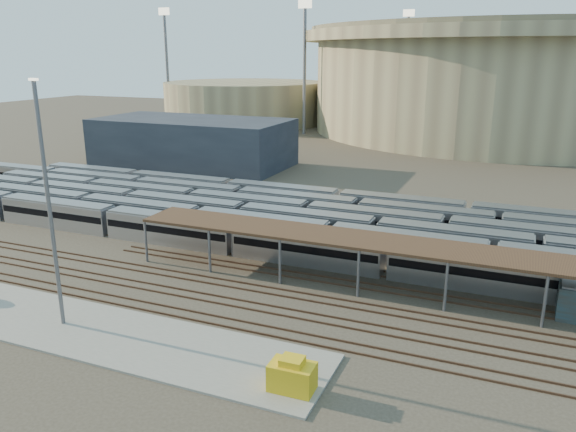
{
  "coord_description": "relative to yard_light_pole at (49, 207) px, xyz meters",
  "views": [
    {
      "loc": [
        31.37,
        -49.73,
        23.78
      ],
      "look_at": [
        5.61,
        12.0,
        4.26
      ],
      "focal_mm": 35.0,
      "sensor_mm": 36.0,
      "label": 1
    }
  ],
  "objects": [
    {
      "name": "ground",
      "position": [
        5.23,
        15.01,
        -11.1
      ],
      "size": [
        420.0,
        420.0,
        0.0
      ],
      "primitive_type": "plane",
      "color": "#383026",
      "rests_on": "ground"
    },
    {
      "name": "secondary_arena",
      "position": [
        -54.77,
        145.01,
        -4.1
      ],
      "size": [
        56.0,
        56.0,
        14.0
      ],
      "primitive_type": "cylinder",
      "color": "gray",
      "rests_on": "ground"
    },
    {
      "name": "inspection_shed",
      "position": [
        27.23,
        19.01,
        -6.11
      ],
      "size": [
        60.3,
        6.0,
        5.3
      ],
      "color": "slate",
      "rests_on": "ground"
    },
    {
      "name": "floodlight_3",
      "position": [
        -4.77,
        175.01,
        9.55
      ],
      "size": [
        4.0,
        1.0,
        38.4
      ],
      "color": "slate",
      "rests_on": "ground"
    },
    {
      "name": "empty_tracks",
      "position": [
        5.23,
        10.01,
        -11.01
      ],
      "size": [
        170.0,
        9.62,
        0.18
      ],
      "color": "#4C3323",
      "rests_on": "ground"
    },
    {
      "name": "apron",
      "position": [
        0.23,
        0.01,
        -11.0
      ],
      "size": [
        50.0,
        9.0,
        0.2
      ],
      "primitive_type": "cube",
      "color": "gray",
      "rests_on": "ground"
    },
    {
      "name": "floodlight_1",
      "position": [
        -79.77,
        135.01,
        9.55
      ],
      "size": [
        4.0,
        1.0,
        38.4
      ],
      "color": "slate",
      "rests_on": "ground"
    },
    {
      "name": "subway_trains",
      "position": [
        4.13,
        33.51,
        -9.3
      ],
      "size": [
        126.68,
        23.9,
        3.6
      ],
      "color": "#A3A3A7",
      "rests_on": "ground"
    },
    {
      "name": "floodlight_0",
      "position": [
        -24.77,
        125.01,
        9.55
      ],
      "size": [
        4.0,
        1.0,
        38.4
      ],
      "color": "slate",
      "rests_on": "ground"
    },
    {
      "name": "service_building",
      "position": [
        -29.77,
        70.01,
        -6.1
      ],
      "size": [
        42.0,
        20.0,
        10.0
      ],
      "primitive_type": "cube",
      "color": "#1E232D",
      "rests_on": "ground"
    },
    {
      "name": "yard_light_pole",
      "position": [
        0.0,
        0.0,
        0.0
      ],
      "size": [
        0.8,
        0.36,
        21.62
      ],
      "color": "slate",
      "rests_on": "apron"
    },
    {
      "name": "stadium",
      "position": [
        30.23,
        155.01,
        5.38
      ],
      "size": [
        124.0,
        124.0,
        32.5
      ],
      "color": "gray",
      "rests_on": "ground"
    },
    {
      "name": "yellow_equipment",
      "position": [
        23.13,
        -1.67,
        -9.87
      ],
      "size": [
        3.35,
        2.15,
        2.06
      ],
      "primitive_type": "cube",
      "rotation": [
        0.0,
        0.0,
        0.03
      ],
      "color": "gold",
      "rests_on": "apron"
    }
  ]
}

